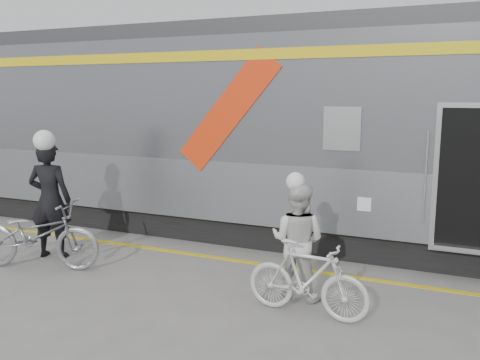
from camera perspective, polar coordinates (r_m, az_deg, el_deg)
The scene contains 9 objects.
ground at distance 6.90m, azimuth -7.12°, elevation -14.37°, with size 90.00×90.00×0.00m, color slate.
train at distance 9.82m, azimuth 12.12°, elevation 5.11°, with size 24.00×3.17×4.10m.
safety_strip at distance 8.69m, azimuth 0.19°, elevation -9.10°, with size 24.00×0.12×0.01m, color gold.
man at distance 9.27m, azimuth -20.55°, elevation -2.09°, with size 0.74×0.48×2.02m, color black.
bicycle_left at distance 8.86m, azimuth -21.91°, elevation -5.73°, with size 0.74×2.11×1.11m, color #93959A.
woman at distance 7.08m, azimuth 6.49°, elevation -6.79°, with size 0.78×0.61×1.61m, color silver.
bicycle_right at distance 6.60m, azimuth 7.54°, elevation -10.96°, with size 0.46×1.62×0.98m, color beige.
helmet_man at distance 9.11m, azimuth -21.00°, elevation 5.21°, with size 0.35×0.35×0.35m, color white.
helmet_woman at distance 6.87m, azimuth 6.63°, elevation 0.69°, with size 0.26×0.26×0.26m, color white.
Camera 1 is at (3.25, -5.40, 2.81)m, focal length 38.00 mm.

